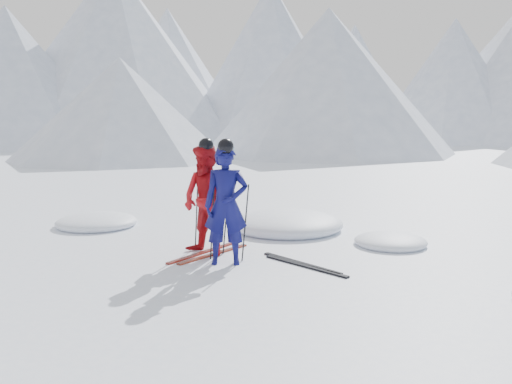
# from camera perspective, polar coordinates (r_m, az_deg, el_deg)

# --- Properties ---
(ground) EXTENTS (160.00, 160.00, 0.00)m
(ground) POSITION_cam_1_polar(r_m,az_deg,el_deg) (8.91, 7.37, -7.80)
(ground) COLOR white
(ground) RESTS_ON ground
(mountain_range) EXTENTS (106.15, 62.94, 15.53)m
(mountain_range) POSITION_cam_1_polar(r_m,az_deg,el_deg) (44.22, 22.41, 13.10)
(mountain_range) COLOR #B2BCD1
(mountain_range) RESTS_ON ground
(skier_blue) EXTENTS (0.81, 0.65, 1.95)m
(skier_blue) POSITION_cam_1_polar(r_m,az_deg,el_deg) (8.82, -3.17, -1.41)
(skier_blue) COLOR #0D0E50
(skier_blue) RESTS_ON ground
(skier_red) EXTENTS (1.14, 1.02, 1.93)m
(skier_red) POSITION_cam_1_polar(r_m,az_deg,el_deg) (9.43, -5.20, -0.86)
(skier_red) COLOR #AB0D13
(skier_red) RESTS_ON ground
(pole_blue_left) EXTENTS (0.13, 0.09, 1.30)m
(pole_blue_left) POSITION_cam_1_polar(r_m,az_deg,el_deg) (9.12, -4.62, -3.18)
(pole_blue_left) COLOR black
(pole_blue_left) RESTS_ON ground
(pole_blue_right) EXTENTS (0.13, 0.08, 1.30)m
(pole_blue_right) POSITION_cam_1_polar(r_m,az_deg,el_deg) (9.04, -1.13, -3.26)
(pole_blue_right) COLOR black
(pole_blue_right) RESTS_ON ground
(pole_red_left) EXTENTS (0.13, 0.10, 1.29)m
(pole_red_left) POSITION_cam_1_polar(r_m,az_deg,el_deg) (9.82, -6.28, -2.42)
(pole_red_left) COLOR black
(pole_red_left) RESTS_ON ground
(pole_red_right) EXTENTS (0.13, 0.09, 1.29)m
(pole_red_right) POSITION_cam_1_polar(r_m,az_deg,el_deg) (9.52, -3.16, -2.72)
(pole_red_right) COLOR black
(pole_red_right) RESTS_ON ground
(ski_worn_left) EXTENTS (0.63, 1.64, 0.03)m
(ski_worn_left) POSITION_cam_1_polar(r_m,az_deg,el_deg) (9.66, -5.80, -6.41)
(ski_worn_left) COLOR black
(ski_worn_left) RESTS_ON ground
(ski_worn_right) EXTENTS (0.73, 1.60, 0.03)m
(ski_worn_right) POSITION_cam_1_polar(r_m,az_deg,el_deg) (9.58, -4.45, -6.52)
(ski_worn_right) COLOR black
(ski_worn_right) RESTS_ON ground
(ski_loose_a) EXTENTS (1.49, 0.98, 0.03)m
(ski_loose_a) POSITION_cam_1_polar(r_m,az_deg,el_deg) (9.01, 4.76, -7.48)
(ski_loose_a) COLOR black
(ski_loose_a) RESTS_ON ground
(ski_loose_b) EXTENTS (1.51, 0.93, 0.03)m
(ski_loose_b) POSITION_cam_1_polar(r_m,az_deg,el_deg) (8.85, 5.21, -7.77)
(ski_loose_b) COLOR black
(ski_loose_b) RESTS_ON ground
(snow_lumps) EXTENTS (10.12, 5.42, 0.53)m
(snow_lumps) POSITION_cam_1_polar(r_m,az_deg,el_deg) (11.20, 0.94, -4.42)
(snow_lumps) COLOR white
(snow_lumps) RESTS_ON ground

